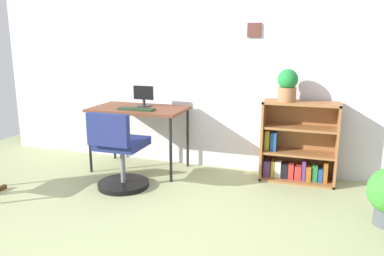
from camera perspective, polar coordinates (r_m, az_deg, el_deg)
The scene contains 8 objects.
ground_plane at distance 2.91m, azimuth -12.82°, elevation -17.76°, with size 6.24×6.24×0.00m, color #A0A976.
wall_back at distance 4.47m, azimuth 0.88°, elevation 10.62°, with size 5.20×0.12×2.57m.
desk at distance 4.37m, azimuth -7.87°, elevation 2.28°, with size 1.05×0.62×0.72m.
monitor at distance 4.42m, azimuth -7.17°, elevation 4.63°, with size 0.24×0.17×0.24m.
keyboard at distance 4.22m, azimuth -8.23°, elevation 2.79°, with size 0.41×0.13×0.02m, color #1E331B.
office_chair at distance 3.88m, azimuth -10.68°, elevation -4.04°, with size 0.52×0.55×0.80m.
bookshelf_low at distance 4.21m, azimuth 15.31°, elevation -2.62°, with size 0.77×0.30×0.85m.
potted_plant_on_shelf at distance 4.05m, azimuth 13.95°, elevation 6.24°, with size 0.21×0.21×0.33m.
Camera 1 is at (1.35, -2.11, 1.47)m, focal length 36.04 mm.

